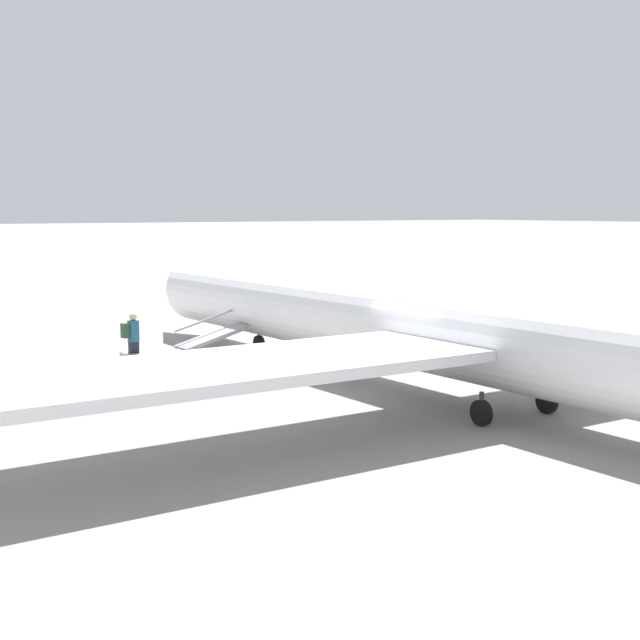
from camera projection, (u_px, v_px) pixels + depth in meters
The scene contains 5 objects.
ground_plane at pixel (435, 399), 22.99m from camera, with size 600.00×600.00×0.00m, color gray.
airplane_main at pixel (462, 331), 21.99m from camera, with size 33.56×25.77×6.31m.
boarding_stairs at pixel (166, 355), 27.71m from camera, with size 1.12×4.03×1.61m.
passenger at pixel (132, 337), 27.13m from camera, with size 0.36×0.54×1.74m.
traffic_cone_near_stairs at pixel (119, 389), 22.93m from camera, with size 0.53×0.53×0.58m.
Camera 1 is at (-16.83, 15.33, 4.85)m, focal length 50.00 mm.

